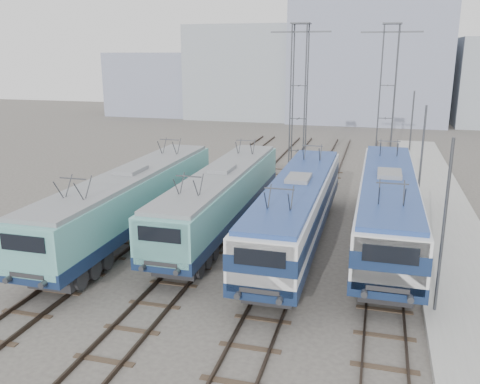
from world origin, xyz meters
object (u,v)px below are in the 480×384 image
(catenary_tower_west, at_px, (299,97))
(locomotive_far_right, at_px, (387,202))
(locomotive_center_right, at_px, (297,206))
(mast_front, at_px, (443,231))
(locomotive_center_left, at_px, (221,195))
(catenary_tower_east, at_px, (387,97))
(locomotive_far_left, at_px, (130,198))
(mast_rear, at_px, (411,135))
(mast_mid, at_px, (421,165))

(catenary_tower_west, bearing_deg, locomotive_far_right, -61.45)
(locomotive_center_right, distance_m, mast_front, 8.80)
(locomotive_center_left, relative_size, catenary_tower_east, 1.44)
(catenary_tower_west, distance_m, catenary_tower_east, 6.80)
(catenary_tower_west, distance_m, mast_front, 22.00)
(locomotive_far_left, relative_size, mast_rear, 2.56)
(catenary_tower_west, bearing_deg, mast_rear, 24.94)
(locomotive_center_right, relative_size, mast_mid, 2.50)
(mast_mid, bearing_deg, mast_front, -90.00)
(locomotive_far_left, height_order, locomotive_center_right, locomotive_far_left)
(locomotive_center_right, distance_m, mast_mid, 8.86)
(mast_mid, xyz_separation_m, mast_rear, (0.00, 12.00, 0.00))
(locomotive_far_left, xyz_separation_m, locomotive_far_right, (13.50, 2.60, 0.09))
(mast_rear, bearing_deg, mast_mid, -90.00)
(catenary_tower_west, bearing_deg, catenary_tower_east, 17.10)
(locomotive_far_left, relative_size, locomotive_far_right, 0.98)
(locomotive_far_right, bearing_deg, locomotive_center_right, -159.99)
(catenary_tower_west, height_order, mast_mid, catenary_tower_west)
(mast_mid, bearing_deg, locomotive_center_right, -136.41)
(locomotive_center_right, bearing_deg, mast_mid, 43.59)
(mast_front, bearing_deg, locomotive_center_right, 136.84)
(locomotive_far_left, height_order, mast_front, mast_front)
(locomotive_center_left, relative_size, mast_rear, 2.46)
(locomotive_center_right, height_order, catenary_tower_east, catenary_tower_east)
(locomotive_far_left, height_order, catenary_tower_west, catenary_tower_west)
(catenary_tower_east, xyz_separation_m, mast_mid, (2.10, -10.00, -3.14))
(locomotive_far_left, xyz_separation_m, mast_rear, (15.35, 19.00, 1.26))
(locomotive_far_right, height_order, mast_rear, mast_rear)
(locomotive_center_right, relative_size, mast_rear, 2.50)
(locomotive_center_right, xyz_separation_m, mast_rear, (6.35, 18.04, 1.26))
(mast_mid, bearing_deg, catenary_tower_east, 101.86)
(catenary_tower_east, distance_m, mast_mid, 10.69)
(locomotive_far_right, distance_m, catenary_tower_west, 14.77)
(mast_front, bearing_deg, locomotive_far_left, 161.97)
(mast_front, bearing_deg, mast_mid, 90.00)
(catenary_tower_west, distance_m, mast_rear, 9.99)
(catenary_tower_east, bearing_deg, mast_front, -84.55)
(locomotive_far_right, bearing_deg, catenary_tower_east, 90.99)
(catenary_tower_east, bearing_deg, mast_rear, 43.60)
(locomotive_center_left, distance_m, catenary_tower_east, 17.79)
(mast_mid, bearing_deg, locomotive_center_left, -156.02)
(locomotive_far_left, distance_m, catenary_tower_west, 17.03)
(locomotive_far_left, bearing_deg, locomotive_center_left, 25.80)
(catenary_tower_east, relative_size, mast_rear, 1.71)
(locomotive_center_right, distance_m, catenary_tower_east, 17.17)
(locomotive_center_left, distance_m, mast_mid, 11.95)
(catenary_tower_west, distance_m, mast_mid, 12.16)
(catenary_tower_east, relative_size, mast_front, 1.71)
(catenary_tower_west, xyz_separation_m, mast_mid, (8.60, -8.00, -3.14))
(catenary_tower_east, height_order, mast_mid, catenary_tower_east)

